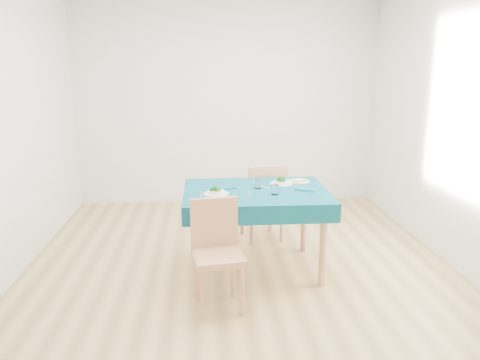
{
  "coord_description": "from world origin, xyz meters",
  "views": [
    {
      "loc": [
        -0.32,
        -4.05,
        1.85
      ],
      "look_at": [
        0.0,
        0.0,
        0.85
      ],
      "focal_mm": 35.0,
      "sensor_mm": 36.0,
      "label": 1
    }
  ],
  "objects": [
    {
      "name": "bread_slice",
      "position": [
        0.59,
        0.26,
        0.78
      ],
      "size": [
        0.1,
        0.1,
        0.01
      ],
      "primitive_type": "cube",
      "rotation": [
        0.0,
        0.0,
        0.1
      ],
      "color": "beige",
      "rests_on": "side_plate"
    },
    {
      "name": "fork_far",
      "position": [
        0.23,
        0.08,
        0.76
      ],
      "size": [
        0.08,
        0.17,
        0.0
      ],
      "primitive_type": "cube",
      "rotation": [
        0.0,
        0.0,
        0.32
      ],
      "color": "silver",
      "rests_on": "table"
    },
    {
      "name": "room_shell",
      "position": [
        0.0,
        0.0,
        1.35
      ],
      "size": [
        4.02,
        4.52,
        2.73
      ],
      "color": "#9F7B42",
      "rests_on": "ground"
    },
    {
      "name": "knife_far",
      "position": [
        0.54,
        0.01,
        0.76
      ],
      "size": [
        0.02,
        0.22,
        0.0
      ],
      "primitive_type": "cube",
      "rotation": [
        0.0,
        0.0,
        0.0
      ],
      "color": "silver",
      "rests_on": "table"
    },
    {
      "name": "side_plate",
      "position": [
        0.59,
        0.26,
        0.76
      ],
      "size": [
        0.21,
        0.21,
        0.01
      ],
      "primitive_type": "cylinder",
      "color": "#C3E16E",
      "rests_on": "table"
    },
    {
      "name": "bowl_far",
      "position": [
        0.4,
        0.17,
        0.79
      ],
      "size": [
        0.21,
        0.21,
        0.06
      ],
      "primitive_type": null,
      "color": "white",
      "rests_on": "table"
    },
    {
      "name": "napkin_far",
      "position": [
        0.61,
        -0.03,
        0.76
      ],
      "size": [
        0.24,
        0.22,
        0.01
      ],
      "primitive_type": "cube",
      "rotation": [
        0.0,
        0.0,
        -0.55
      ],
      "color": "#0B4F5F",
      "rests_on": "table"
    },
    {
      "name": "bowl_near",
      "position": [
        -0.22,
        -0.14,
        0.79
      ],
      "size": [
        0.22,
        0.22,
        0.07
      ],
      "primitive_type": null,
      "color": "white",
      "rests_on": "table"
    },
    {
      "name": "fork_near",
      "position": [
        -0.35,
        -0.14,
        0.76
      ],
      "size": [
        0.03,
        0.17,
        0.0
      ],
      "primitive_type": "cube",
      "rotation": [
        0.0,
        0.0,
        -0.02
      ],
      "color": "silver",
      "rests_on": "table"
    },
    {
      "name": "knife_near",
      "position": [
        0.07,
        -0.14,
        0.76
      ],
      "size": [
        0.03,
        0.21,
        0.0
      ],
      "primitive_type": "cube",
      "rotation": [
        0.0,
        0.0,
        -0.06
      ],
      "color": "silver",
      "rests_on": "table"
    },
    {
      "name": "napkin_near",
      "position": [
        -0.14,
        0.07,
        0.76
      ],
      "size": [
        0.23,
        0.21,
        0.01
      ],
      "primitive_type": "cube",
      "rotation": [
        0.0,
        0.0,
        0.46
      ],
      "color": "#0B4F5F",
      "rests_on": "table"
    },
    {
      "name": "chair_near",
      "position": [
        -0.22,
        -0.73,
        0.47
      ],
      "size": [
        0.43,
        0.46,
        0.94
      ],
      "primitive_type": "cube",
      "rotation": [
        0.0,
        0.0,
        0.16
      ],
      "color": "tan",
      "rests_on": "ground"
    },
    {
      "name": "tumbler_side",
      "position": [
        0.29,
        -0.17,
        0.8
      ],
      "size": [
        0.07,
        0.07,
        0.08
      ],
      "primitive_type": "cylinder",
      "color": "white",
      "rests_on": "table"
    },
    {
      "name": "tumbler_center",
      "position": [
        0.16,
        0.04,
        0.8
      ],
      "size": [
        0.07,
        0.07,
        0.09
      ],
      "primitive_type": "cylinder",
      "color": "white",
      "rests_on": "table"
    },
    {
      "name": "chair_far",
      "position": [
        0.29,
        0.76,
        0.52
      ],
      "size": [
        0.51,
        0.54,
        1.05
      ],
      "primitive_type": "cube",
      "rotation": [
        0.0,
        0.0,
        3.36
      ],
      "color": "tan",
      "rests_on": "ground"
    },
    {
      "name": "table",
      "position": [
        0.14,
        -0.02,
        0.38
      ],
      "size": [
        1.28,
        0.97,
        0.76
      ],
      "primitive_type": "cube",
      "color": "#074656",
      "rests_on": "ground"
    }
  ]
}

